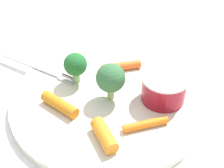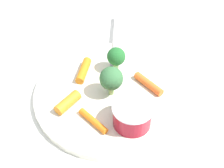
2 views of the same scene
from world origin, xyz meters
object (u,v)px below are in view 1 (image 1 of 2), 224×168
Objects in this scene: carrot_stick_1 at (60,104)px; carrot_stick_3 at (121,66)px; broccoli_floret_1 at (77,64)px; carrot_stick_2 at (145,124)px; sauce_cup at (164,88)px; broccoli_floret_0 at (110,79)px; plate at (107,99)px; carrot_stick_0 at (104,135)px; fork at (28,64)px.

carrot_stick_3 is (-0.02, -0.12, -0.00)m from carrot_stick_1.
broccoli_floret_1 is 0.82× the size of carrot_stick_2.
sauce_cup reaches higher than carrot_stick_3.
carrot_stick_3 is at bearing -67.75° from broccoli_floret_0.
carrot_stick_1 reaches higher than plate.
carrot_stick_0 is at bearing 124.18° from plate.
carrot_stick_1 is 0.12m from fork.
broccoli_floret_1 is at bearing -9.84° from carrot_stick_2.
plate is 5.65× the size of broccoli_floret_1.
broccoli_floret_1 is (0.06, -0.00, -0.00)m from broccoli_floret_0.
broccoli_floret_0 reaches higher than fork.
carrot_stick_1 is at bearing 44.26° from sauce_cup.
sauce_cup is 1.33× the size of carrot_stick_0.
fork is at bearing -1.40° from carrot_stick_2.
plate is 1.45× the size of fork.
broccoli_floret_1 is at bearing 58.06° from carrot_stick_3.
broccoli_floret_0 is at bearing 35.18° from sauce_cup.
carrot_stick_1 is 0.31× the size of fork.
carrot_stick_0 is 0.78× the size of carrot_stick_3.
plate is at bearing 176.36° from broccoli_floret_1.
carrot_stick_1 is (-0.02, 0.06, -0.02)m from broccoli_floret_1.
plate is 4.29× the size of sauce_cup.
broccoli_floret_0 reaches higher than plate.
carrot_stick_1 is 0.12m from carrot_stick_3.
carrot_stick_1 is 0.11m from carrot_stick_2.
carrot_stick_0 is 0.82× the size of carrot_stick_1.
broccoli_floret_0 is at bearing 176.32° from broccoli_floret_1.
fork is (0.19, -0.05, -0.01)m from carrot_stick_0.
carrot_stick_3 is at bearing -63.35° from carrot_stick_0.
broccoli_floret_0 is at bearing -126.46° from carrot_stick_1.
carrot_stick_3 is (0.02, -0.06, 0.01)m from plate.
plate is 0.08m from sauce_cup.
carrot_stick_2 is 0.12m from carrot_stick_3.
sauce_cup is 0.34× the size of fork.
broccoli_floret_1 is 0.26× the size of fork.
broccoli_floret_1 is 0.13m from carrot_stick_2.
carrot_stick_0 is (-0.04, 0.07, 0.01)m from plate.
broccoli_floret_1 reaches higher than carrot_stick_1.
broccoli_floret_0 is 0.15m from fork.
broccoli_floret_0 is 0.07m from carrot_stick_1.
carrot_stick_1 is at bearing 158.16° from fork.
broccoli_floret_0 reaches higher than carrot_stick_0.
carrot_stick_1 is at bearing 82.21° from carrot_stick_3.
broccoli_floret_0 is 0.07m from carrot_stick_3.
carrot_stick_0 is at bearing 120.55° from broccoli_floret_0.
carrot_stick_2 is at bearing 165.59° from plate.
carrot_stick_1 is 0.99× the size of carrot_stick_2.
carrot_stick_1 is at bearing -6.47° from carrot_stick_0.
carrot_stick_2 is at bearing 178.60° from fork.
carrot_stick_1 is (0.10, 0.10, -0.01)m from sauce_cup.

